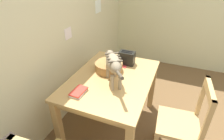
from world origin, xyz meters
TOP-DOWN VIEW (x-y plane):
  - wall_rear at (-0.00, 1.98)m, footprint 4.98×0.11m
  - wall_side at (2.24, 0.00)m, footprint 0.10×4.46m
  - dining_table at (0.10, 1.24)m, footprint 1.23×0.89m
  - cat at (0.02, 1.19)m, footprint 0.54×0.38m
  - saucer_bowl at (0.18, 1.30)m, footprint 0.19×0.19m
  - coffee_mug at (0.19, 1.30)m, footprint 0.14×0.09m
  - magazine at (0.50, 1.28)m, footprint 0.30×0.25m
  - book_stack at (-0.30, 1.44)m, footprint 0.19×0.12m
  - wicker_basket at (0.24, 1.34)m, footprint 0.33×0.33m
  - toaster at (0.48, 1.19)m, footprint 0.12×0.20m
  - wooden_chair_near at (-0.03, 0.41)m, footprint 0.45×0.45m

SIDE VIEW (x-z plane):
  - wooden_chair_near at x=-0.03m, z-range -0.01..0.94m
  - dining_table at x=0.10m, z-range 0.28..1.03m
  - magazine at x=0.50m, z-range 0.75..0.76m
  - saucer_bowl at x=0.18m, z-range 0.75..0.78m
  - book_stack at x=-0.30m, z-range 0.75..0.79m
  - wicker_basket at x=0.24m, z-range 0.75..0.86m
  - coffee_mug at x=0.19m, z-range 0.79..0.87m
  - toaster at x=0.48m, z-range 0.75..0.92m
  - cat at x=0.02m, z-range 0.82..1.15m
  - wall_rear at x=0.00m, z-range 0.00..2.50m
  - wall_side at x=2.24m, z-range 0.00..2.50m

